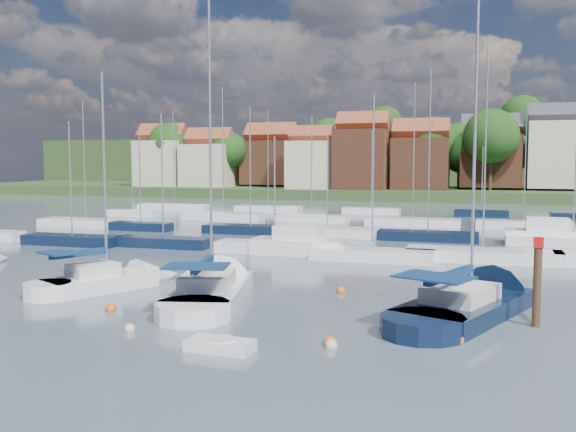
% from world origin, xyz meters
% --- Properties ---
extents(ground, '(260.00, 260.00, 0.00)m').
position_xyz_m(ground, '(0.00, 40.00, 0.00)').
color(ground, '#415158').
rests_on(ground, ground).
extents(sailboat_left, '(6.66, 9.62, 13.07)m').
position_xyz_m(sailboat_left, '(-11.66, 4.66, 0.36)').
color(sailboat_left, white).
rests_on(sailboat_left, ground).
extents(sailboat_centre, '(6.30, 13.41, 17.55)m').
position_xyz_m(sailboat_centre, '(-5.55, 4.86, 0.35)').
color(sailboat_centre, white).
rests_on(sailboat_centre, ground).
extents(sailboat_navy, '(8.27, 13.79, 18.51)m').
position_xyz_m(sailboat_navy, '(8.25, 5.31, 0.35)').
color(sailboat_navy, black).
rests_on(sailboat_navy, ground).
extents(tender, '(2.65, 1.34, 0.56)m').
position_xyz_m(tender, '(-1.21, -4.70, 0.22)').
color(tender, white).
rests_on(tender, ground).
extents(timber_piling, '(0.40, 0.40, 6.18)m').
position_xyz_m(timber_piling, '(10.55, 2.64, 0.93)').
color(timber_piling, '#4C331E').
rests_on(timber_piling, ground).
extents(buoy_b, '(0.46, 0.46, 0.46)m').
position_xyz_m(buoy_b, '(-6.01, -3.22, 0.00)').
color(buoy_b, beige).
rests_on(buoy_b, ground).
extents(buoy_c, '(0.53, 0.53, 0.53)m').
position_xyz_m(buoy_c, '(-8.77, -0.34, 0.00)').
color(buoy_c, '#D85914').
rests_on(buoy_c, ground).
extents(buoy_d, '(0.49, 0.49, 0.49)m').
position_xyz_m(buoy_d, '(2.75, -3.11, 0.00)').
color(buoy_d, beige).
rests_on(buoy_d, ground).
extents(buoy_e, '(0.52, 0.52, 0.52)m').
position_xyz_m(buoy_e, '(0.89, 7.13, 0.00)').
color(buoy_e, '#D85914').
rests_on(buoy_e, ground).
extents(buoy_f, '(0.54, 0.54, 0.54)m').
position_xyz_m(buoy_f, '(7.39, -0.99, 0.00)').
color(buoy_f, '#D85914').
rests_on(buoy_f, ground).
extents(buoy_g, '(0.49, 0.49, 0.49)m').
position_xyz_m(buoy_g, '(9.13, 5.00, 0.00)').
color(buoy_g, beige).
rests_on(buoy_g, ground).
extents(buoy_h, '(0.55, 0.55, 0.55)m').
position_xyz_m(buoy_h, '(2.63, -2.74, 0.00)').
color(buoy_h, '#D85914').
rests_on(buoy_h, ground).
extents(marina_field, '(79.62, 41.41, 15.93)m').
position_xyz_m(marina_field, '(1.91, 35.15, 0.43)').
color(marina_field, white).
rests_on(marina_field, ground).
extents(far_shore_town, '(212.46, 90.00, 22.27)m').
position_xyz_m(far_shore_town, '(2.23, 132.67, 4.61)').
color(far_shore_town, '#344824').
rests_on(far_shore_town, ground).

